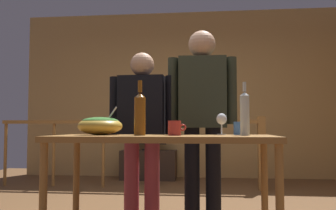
{
  "coord_description": "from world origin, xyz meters",
  "views": [
    {
      "loc": [
        0.32,
        -3.4,
        0.87
      ],
      "look_at": [
        0.01,
        -0.58,
        1.03
      ],
      "focal_mm": 38.92,
      "sensor_mm": 36.0,
      "label": 1
    }
  ],
  "objects_px": {
    "wine_glass": "(222,120)",
    "mug_red": "(175,128)",
    "wine_bottle_clear": "(245,113)",
    "wine_bottle_amber": "(140,113)",
    "mug_blue": "(239,128)",
    "salad_bowl": "(100,125)",
    "person_standing_right": "(202,110)",
    "person_standing_left": "(142,124)",
    "tv_console": "(149,165)",
    "stair_railing": "(167,141)",
    "flat_screen_tv": "(149,134)",
    "serving_table": "(163,148)",
    "framed_picture": "(185,85)"
  },
  "relations": [
    {
      "from": "stair_railing",
      "to": "tv_console",
      "type": "bearing_deg",
      "value": 115.41
    },
    {
      "from": "tv_console",
      "to": "salad_bowl",
      "type": "height_order",
      "value": "salad_bowl"
    },
    {
      "from": "wine_bottle_clear",
      "to": "mug_blue",
      "type": "height_order",
      "value": "wine_bottle_clear"
    },
    {
      "from": "wine_glass",
      "to": "wine_bottle_amber",
      "type": "xyz_separation_m",
      "value": [
        -0.57,
        -0.28,
        0.04
      ]
    },
    {
      "from": "tv_console",
      "to": "salad_bowl",
      "type": "distance_m",
      "value": 3.4
    },
    {
      "from": "flat_screen_tv",
      "to": "serving_table",
      "type": "distance_m",
      "value": 3.45
    },
    {
      "from": "person_standing_left",
      "to": "person_standing_right",
      "type": "bearing_deg",
      "value": -178.11
    },
    {
      "from": "tv_console",
      "to": "mug_blue",
      "type": "relative_size",
      "value": 8.06
    },
    {
      "from": "wine_bottle_amber",
      "to": "person_standing_left",
      "type": "bearing_deg",
      "value": 99.01
    },
    {
      "from": "wine_bottle_clear",
      "to": "mug_red",
      "type": "height_order",
      "value": "wine_bottle_clear"
    },
    {
      "from": "wine_bottle_clear",
      "to": "mug_red",
      "type": "bearing_deg",
      "value": -171.68
    },
    {
      "from": "salad_bowl",
      "to": "mug_red",
      "type": "distance_m",
      "value": 0.57
    },
    {
      "from": "tv_console",
      "to": "person_standing_left",
      "type": "relative_size",
      "value": 0.6
    },
    {
      "from": "salad_bowl",
      "to": "person_standing_right",
      "type": "relative_size",
      "value": 0.19
    },
    {
      "from": "person_standing_left",
      "to": "wine_bottle_clear",
      "type": "bearing_deg",
      "value": 146.55
    },
    {
      "from": "wine_bottle_amber",
      "to": "mug_blue",
      "type": "xyz_separation_m",
      "value": [
        0.7,
        0.27,
        -0.11
      ]
    },
    {
      "from": "stair_railing",
      "to": "mug_red",
      "type": "relative_size",
      "value": 30.38
    },
    {
      "from": "stair_railing",
      "to": "mug_blue",
      "type": "distance_m",
      "value": 2.49
    },
    {
      "from": "wine_bottle_clear",
      "to": "mug_blue",
      "type": "relative_size",
      "value": 3.3
    },
    {
      "from": "wine_glass",
      "to": "mug_red",
      "type": "distance_m",
      "value": 0.43
    },
    {
      "from": "salad_bowl",
      "to": "wine_glass",
      "type": "relative_size",
      "value": 2.01
    },
    {
      "from": "framed_picture",
      "to": "person_standing_left",
      "type": "xyz_separation_m",
      "value": [
        -0.19,
        -3.08,
        -0.68
      ]
    },
    {
      "from": "tv_console",
      "to": "person_standing_right",
      "type": "xyz_separation_m",
      "value": [
        0.92,
        -2.79,
        0.77
      ]
    },
    {
      "from": "framed_picture",
      "to": "salad_bowl",
      "type": "height_order",
      "value": "framed_picture"
    },
    {
      "from": "wine_bottle_amber",
      "to": "mug_blue",
      "type": "relative_size",
      "value": 3.4
    },
    {
      "from": "mug_red",
      "to": "person_standing_right",
      "type": "relative_size",
      "value": 0.07
    },
    {
      "from": "stair_railing",
      "to": "tv_console",
      "type": "relative_size",
      "value": 4.2
    },
    {
      "from": "flat_screen_tv",
      "to": "salad_bowl",
      "type": "height_order",
      "value": "salad_bowl"
    },
    {
      "from": "stair_railing",
      "to": "tv_console",
      "type": "xyz_separation_m",
      "value": [
        -0.4,
        0.83,
        -0.42
      ]
    },
    {
      "from": "stair_railing",
      "to": "serving_table",
      "type": "distance_m",
      "value": 2.6
    },
    {
      "from": "mug_red",
      "to": "stair_railing",
      "type": "bearing_deg",
      "value": 97.51
    },
    {
      "from": "person_standing_left",
      "to": "mug_red",
      "type": "bearing_deg",
      "value": 119.77
    },
    {
      "from": "serving_table",
      "to": "salad_bowl",
      "type": "height_order",
      "value": "salad_bowl"
    },
    {
      "from": "wine_bottle_clear",
      "to": "tv_console",
      "type": "bearing_deg",
      "value": 109.83
    },
    {
      "from": "tv_console",
      "to": "person_standing_left",
      "type": "bearing_deg",
      "value": -81.97
    },
    {
      "from": "stair_railing",
      "to": "wine_bottle_clear",
      "type": "distance_m",
      "value": 2.69
    },
    {
      "from": "mug_blue",
      "to": "person_standing_right",
      "type": "height_order",
      "value": "person_standing_right"
    },
    {
      "from": "wine_glass",
      "to": "flat_screen_tv",
      "type": "bearing_deg",
      "value": 108.76
    },
    {
      "from": "wine_bottle_clear",
      "to": "person_standing_right",
      "type": "xyz_separation_m",
      "value": [
        -0.3,
        0.58,
        0.05
      ]
    },
    {
      "from": "flat_screen_tv",
      "to": "wine_bottle_amber",
      "type": "distance_m",
      "value": 3.47
    },
    {
      "from": "framed_picture",
      "to": "person_standing_right",
      "type": "height_order",
      "value": "framed_picture"
    },
    {
      "from": "wine_glass",
      "to": "mug_red",
      "type": "bearing_deg",
      "value": -140.08
    },
    {
      "from": "tv_console",
      "to": "salad_bowl",
      "type": "xyz_separation_m",
      "value": [
        0.18,
        -3.33,
        0.64
      ]
    },
    {
      "from": "stair_railing",
      "to": "mug_red",
      "type": "bearing_deg",
      "value": -82.49
    },
    {
      "from": "person_standing_left",
      "to": "person_standing_right",
      "type": "relative_size",
      "value": 0.89
    },
    {
      "from": "wine_glass",
      "to": "wine_bottle_clear",
      "type": "height_order",
      "value": "wine_bottle_clear"
    },
    {
      "from": "serving_table",
      "to": "salad_bowl",
      "type": "bearing_deg",
      "value": 170.33
    },
    {
      "from": "flat_screen_tv",
      "to": "person_standing_right",
      "type": "bearing_deg",
      "value": -71.61
    },
    {
      "from": "stair_railing",
      "to": "wine_bottle_amber",
      "type": "distance_m",
      "value": 2.64
    },
    {
      "from": "salad_bowl",
      "to": "person_standing_right",
      "type": "distance_m",
      "value": 0.92
    }
  ]
}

